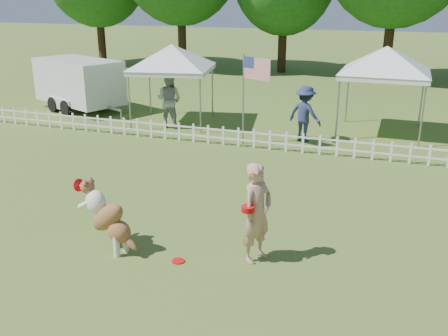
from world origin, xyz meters
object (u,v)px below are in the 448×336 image
object	(u,v)px
flag_pole	(243,100)
spectator_b	(305,114)
cargo_trailer	(79,84)
canopy_tent_right	(383,92)
spectator_a	(169,100)
dog	(108,218)
frisbee_on_turf	(178,261)
handler	(257,213)
canopy_tent_left	(173,85)

from	to	relation	value
flag_pole	spectator_b	xyz separation A→B (m)	(1.75, 0.96, -0.50)
cargo_trailer	spectator_b	world-z (taller)	cargo_trailer
canopy_tent_right	spectator_a	bearing A→B (deg)	-166.99
canopy_tent_right	spectator_b	xyz separation A→B (m)	(-2.24, -1.72, -0.53)
dog	frisbee_on_turf	world-z (taller)	dog
spectator_b	dog	bearing A→B (deg)	99.06
canopy_tent_right	spectator_a	world-z (taller)	canopy_tent_right
handler	spectator_a	size ratio (longest dim) A/B	0.93
canopy_tent_left	canopy_tent_right	size ratio (longest dim) A/B	0.97
dog	canopy_tent_left	distance (m)	9.62
flag_pole	spectator_b	world-z (taller)	flag_pole
dog	spectator_a	size ratio (longest dim) A/B	0.67
canopy_tent_left	canopy_tent_right	xyz separation A→B (m)	(7.16, 0.95, 0.04)
canopy_tent_left	cargo_trailer	world-z (taller)	canopy_tent_left
frisbee_on_turf	canopy_tent_left	bearing A→B (deg)	115.10
canopy_tent_left	dog	bearing A→B (deg)	-83.37
spectator_a	cargo_trailer	bearing A→B (deg)	-11.48
dog	cargo_trailer	xyz separation A→B (m)	(-7.40, 9.87, 0.38)
handler	canopy_tent_left	distance (m)	10.22
canopy_tent_left	cargo_trailer	distance (m)	4.56
canopy_tent_right	spectator_b	distance (m)	2.87
dog	canopy_tent_left	xyz separation A→B (m)	(-2.92, 9.13, 0.73)
spectator_a	spectator_b	xyz separation A→B (m)	(4.80, -0.18, -0.08)
dog	spectator_b	bearing A→B (deg)	90.31
canopy_tent_right	cargo_trailer	distance (m)	11.65
canopy_tent_left	cargo_trailer	size ratio (longest dim) A/B	0.59
dog	canopy_tent_left	world-z (taller)	canopy_tent_left
canopy_tent_left	spectator_a	xyz separation A→B (m)	(0.12, -0.58, -0.41)
frisbee_on_turf	spectator_a	size ratio (longest dim) A/B	0.12
dog	canopy_tent_right	bearing A→B (deg)	80.98
frisbee_on_turf	canopy_tent_right	world-z (taller)	canopy_tent_right
canopy_tent_left	spectator_a	distance (m)	0.72
handler	cargo_trailer	xyz separation A→B (m)	(-10.03, 9.31, 0.13)
handler	spectator_a	bearing A→B (deg)	57.74
flag_pole	spectator_a	distance (m)	3.29
canopy_tent_left	flag_pole	world-z (taller)	flag_pole
dog	spectator_b	distance (m)	8.61
cargo_trailer	dog	bearing A→B (deg)	-30.15
canopy_tent_right	spectator_b	bearing A→B (deg)	-141.76
handler	flag_pole	world-z (taller)	flag_pole
cargo_trailer	spectator_b	xyz separation A→B (m)	(9.41, -1.50, -0.14)
flag_pole	handler	bearing A→B (deg)	-47.69
cargo_trailer	spectator_a	distance (m)	4.79
handler	cargo_trailer	size ratio (longest dim) A/B	0.38
cargo_trailer	flag_pole	distance (m)	8.05
handler	flag_pole	xyz separation A→B (m)	(-2.38, 6.84, 0.49)
handler	canopy_tent_left	size ratio (longest dim) A/B	0.65
canopy_tent_left	flag_pole	distance (m)	3.61
canopy_tent_left	spectator_b	world-z (taller)	canopy_tent_left
cargo_trailer	spectator_a	bearing A→B (deg)	6.98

